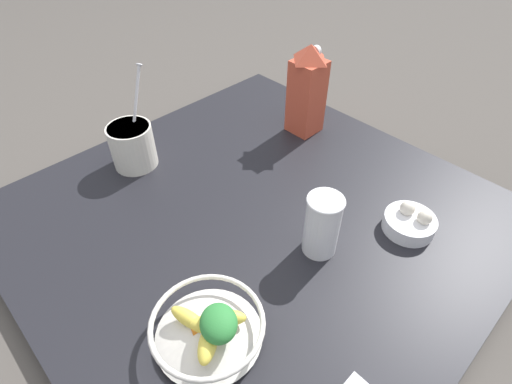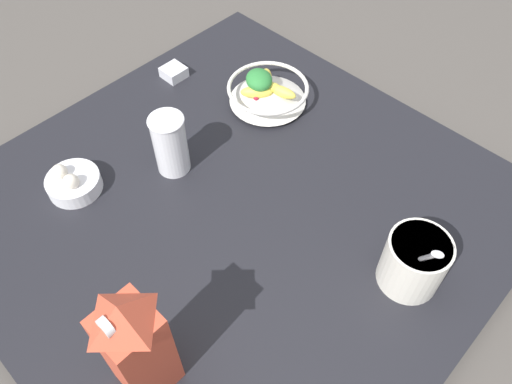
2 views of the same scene
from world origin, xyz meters
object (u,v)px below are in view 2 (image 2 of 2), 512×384
object	(u,v)px
yogurt_tub	(415,260)
drinking_cup	(170,143)
milk_carton	(136,346)
spice_jar	(174,73)
garlic_bowl	(73,183)
fruit_bowl	(267,91)

from	to	relation	value
yogurt_tub	drinking_cup	bearing A→B (deg)	-166.98
drinking_cup	yogurt_tub	bearing A→B (deg)	13.02
milk_carton	yogurt_tub	xyz separation A→B (m)	(0.21, 0.46, -0.07)
yogurt_tub	spice_jar	world-z (taller)	yogurt_tub
milk_carton	yogurt_tub	world-z (taller)	milk_carton
drinking_cup	garlic_bowl	world-z (taller)	drinking_cup
garlic_bowl	spice_jar	bearing A→B (deg)	109.25
milk_carton	drinking_cup	world-z (taller)	milk_carton
drinking_cup	spice_jar	size ratio (longest dim) A/B	2.59
spice_jar	fruit_bowl	bearing A→B (deg)	21.15
spice_jar	garlic_bowl	size ratio (longest dim) A/B	0.49
drinking_cup	spice_jar	distance (m)	0.33
milk_carton	drinking_cup	bearing A→B (deg)	134.84
fruit_bowl	garlic_bowl	size ratio (longest dim) A/B	1.75
milk_carton	spice_jar	bearing A→B (deg)	136.88
fruit_bowl	drinking_cup	distance (m)	0.31
fruit_bowl	drinking_cup	bearing A→B (deg)	-90.44
milk_carton	garlic_bowl	xyz separation A→B (m)	(-0.44, 0.14, -0.11)
fruit_bowl	drinking_cup	size ratio (longest dim) A/B	1.38
milk_carton	spice_jar	world-z (taller)	milk_carton
yogurt_tub	spice_jar	xyz separation A→B (m)	(-0.79, 0.08, -0.05)
spice_jar	garlic_bowl	bearing A→B (deg)	-70.75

